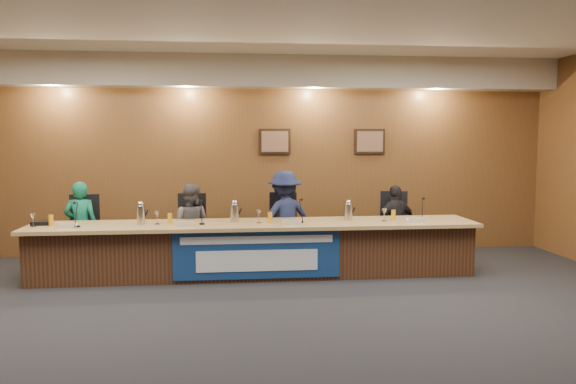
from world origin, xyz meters
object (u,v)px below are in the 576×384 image
panelist_a (81,226)px  panelist_d (396,224)px  panelist_b (190,226)px  office_chair_d (394,231)px  carafe_right (348,212)px  carafe_left (141,215)px  panelist_c (285,218)px  dais_body (256,251)px  banner (257,255)px  office_chair_b (191,234)px  office_chair_c (284,233)px  carafe_mid (235,213)px  office_chair_a (83,236)px  speakerphone (43,223)px

panelist_a → panelist_d: bearing=-178.0°
panelist_b → office_chair_d: bearing=-163.8°
carafe_right → carafe_left: bearing=-178.3°
panelist_c → carafe_left: (-2.00, -0.61, 0.16)m
dais_body → carafe_left: carafe_left is taller
banner → office_chair_b: bearing=130.8°
banner → office_chair_b: (-0.93, 1.08, 0.10)m
panelist_b → office_chair_c: 1.40m
panelist_c → office_chair_b: (-1.39, 0.10, -0.23)m
office_chair_b → office_chair_c: bearing=2.9°
carafe_right → dais_body: bearing=-178.2°
panelist_c → carafe_mid: (-0.75, -0.53, 0.16)m
dais_body → office_chair_b: size_ratio=12.50×
office_chair_a → panelist_d: bearing=-6.1°
office_chair_c → office_chair_a: bearing=-177.8°
panelist_b → office_chair_b: 0.17m
office_chair_d → carafe_mid: bearing=-151.0°
office_chair_a → office_chair_b: size_ratio=1.00×
panelist_a → carafe_mid: panelist_a is taller
speakerphone → office_chair_a: bearing=59.7°
dais_body → panelist_d: 2.26m
panelist_a → office_chair_a: panelist_a is taller
banner → panelist_c: size_ratio=1.54×
office_chair_a → carafe_mid: 2.32m
office_chair_d → carafe_right: 1.13m
office_chair_c → carafe_left: carafe_left is taller
panelist_a → office_chair_a: (0.00, 0.10, -0.17)m
carafe_left → speakerphone: size_ratio=0.79×
banner → office_chair_b: size_ratio=4.58×
panelist_c → carafe_left: bearing=-2.5°
panelist_a → speakerphone: size_ratio=4.04×
office_chair_b → speakerphone: bearing=-159.2°
dais_body → banner: (0.00, -0.41, 0.03)m
panelist_b → office_chair_b: size_ratio=2.59×
panelist_a → panelist_b: size_ratio=1.04×
speakerphone → panelist_c: bearing=8.9°
panelist_d → carafe_right: 1.04m
panelist_c → carafe_mid: bearing=15.8°
office_chair_c → carafe_mid: carafe_mid is taller
office_chair_d → carafe_mid: (-2.46, -0.63, 0.39)m
panelist_a → carafe_right: size_ratio=5.61×
panelist_b → carafe_right: 2.32m
panelist_a → office_chair_b: 1.57m
office_chair_a → office_chair_c: bearing=-4.9°
office_chair_b → office_chair_c: 1.39m
panelist_b → speakerphone: 1.99m
dais_body → office_chair_c: bearing=55.3°
carafe_left → panelist_a: bearing=147.2°
office_chair_d → carafe_mid: size_ratio=1.97×
speakerphone → panelist_d: bearing=5.9°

